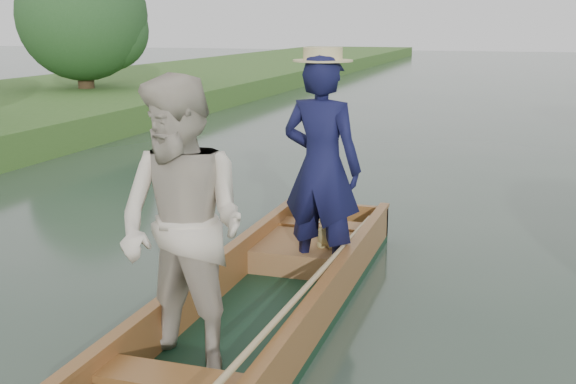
% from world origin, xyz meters
% --- Properties ---
extents(ground, '(120.00, 120.00, 0.00)m').
position_xyz_m(ground, '(0.00, 0.00, 0.00)').
color(ground, '#283D30').
rests_on(ground, ground).
extents(trees_far, '(22.86, 12.12, 4.43)m').
position_xyz_m(trees_far, '(-0.09, 8.49, 2.52)').
color(trees_far, '#47331E').
rests_on(trees_far, ground).
extents(punt, '(1.34, 5.02, 2.14)m').
position_xyz_m(punt, '(-0.04, -0.17, 0.80)').
color(punt, '#13311E').
rests_on(punt, ground).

